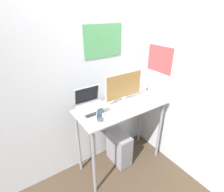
{
  "coord_description": "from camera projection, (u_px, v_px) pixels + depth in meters",
  "views": [
    {
      "loc": [
        -1.18,
        -1.27,
        2.06
      ],
      "look_at": [
        -0.15,
        0.26,
        1.15
      ],
      "focal_mm": 28.0,
      "sensor_mm": 36.0,
      "label": 1
    }
  ],
  "objects": [
    {
      "name": "desk",
      "position": [
        121.0,
        116.0,
        2.28
      ],
      "size": [
        1.19,
        0.52,
        0.97
      ],
      "color": "beige",
      "rests_on": "ground_plane"
    },
    {
      "name": "mouse",
      "position": [
        136.0,
        108.0,
        2.14
      ],
      "size": [
        0.03,
        0.05,
        0.02
      ],
      "color": "white",
      "rests_on": "desk"
    },
    {
      "name": "laptop",
      "position": [
        91.0,
        106.0,
        2.06
      ],
      "size": [
        0.33,
        0.25,
        0.29
      ],
      "color": "#4C4C51",
      "rests_on": "desk"
    },
    {
      "name": "computer_tower",
      "position": [
        119.0,
        148.0,
        2.56
      ],
      "size": [
        0.21,
        0.38,
        0.49
      ],
      "color": "gray",
      "rests_on": "ground_plane"
    },
    {
      "name": "cell_phone",
      "position": [
        100.0,
        116.0,
        1.91
      ],
      "size": [
        0.08,
        0.08,
        0.16
      ],
      "color": "#4C4C51",
      "rests_on": "desk"
    },
    {
      "name": "keyboard",
      "position": [
        121.0,
        113.0,
        2.05
      ],
      "size": [
        0.32,
        0.12,
        0.02
      ],
      "color": "silver",
      "rests_on": "desk"
    },
    {
      "name": "wall_side_right",
      "position": [
        177.0,
        76.0,
        2.22
      ],
      "size": [
        0.06,
        6.0,
        2.6
      ],
      "color": "silver",
      "rests_on": "ground_plane"
    },
    {
      "name": "ground_plane",
      "position": [
        131.0,
        173.0,
        2.45
      ],
      "size": [
        12.0,
        12.0,
        0.0
      ],
      "primitive_type": "plane",
      "color": "#473828"
    },
    {
      "name": "monitor",
      "position": [
        124.0,
        88.0,
        2.23
      ],
      "size": [
        0.55,
        0.19,
        0.4
      ],
      "color": "silver",
      "rests_on": "desk"
    },
    {
      "name": "wall_back",
      "position": [
        107.0,
        73.0,
        2.32
      ],
      "size": [
        6.0,
        0.06,
        2.6
      ],
      "color": "silver",
      "rests_on": "ground_plane"
    }
  ]
}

